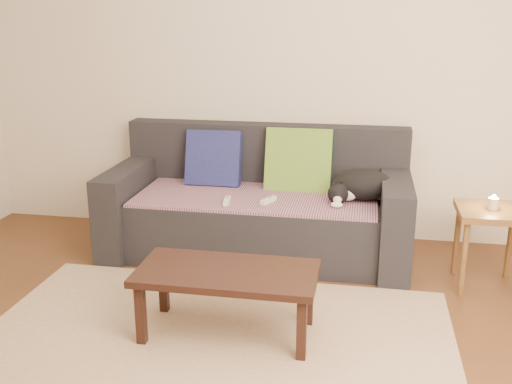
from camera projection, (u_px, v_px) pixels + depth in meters
The scene contains 13 objects.
ground at pixel (201, 370), 2.90m from camera, with size 4.50×4.50×0.00m, color brown.
back_wall at pixel (269, 64), 4.41m from camera, with size 4.50×0.04×2.60m, color beige.
sofa at pixel (259, 209), 4.29m from camera, with size 2.10×0.94×0.87m.
throw_blanket at pixel (256, 197), 4.17m from camera, with size 1.66×0.74×0.02m, color #402749.
cushion_navy at pixel (214, 158), 4.42m from camera, with size 0.41×0.10×0.41m, color #101B46.
cushion_green at pixel (299, 162), 4.31m from camera, with size 0.47×0.12×0.47m, color #0B472B.
cat at pixel (361, 185), 4.04m from camera, with size 0.49×0.40×0.21m.
wii_remote_a at pixel (227, 201), 3.99m from camera, with size 0.15×0.04×0.03m, color white.
wii_remote_b at pixel (268, 200), 4.01m from camera, with size 0.15×0.04×0.03m, color white.
side_table at pixel (491, 223), 3.67m from camera, with size 0.41×0.41×0.51m.
candle at pixel (493, 203), 3.64m from camera, with size 0.06×0.06×0.09m.
rug at pixel (209, 352), 3.04m from camera, with size 2.50×1.80×0.01m, color tan.
coffee_table at pixel (227, 278), 3.12m from camera, with size 0.94×0.47×0.38m.
Camera 1 is at (0.73, -2.44, 1.65)m, focal length 42.00 mm.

